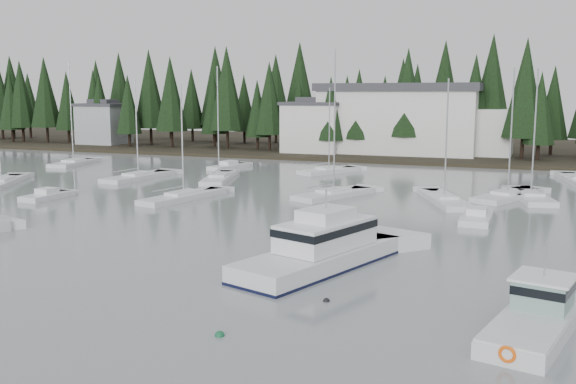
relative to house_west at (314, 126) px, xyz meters
name	(u,v)px	position (x,y,z in m)	size (l,w,h in m)	color
ground	(86,362)	(18.00, -79.00, -4.65)	(260.00, 260.00, 0.00)	gray
far_shore_land	(443,150)	(18.00, 18.00, -4.65)	(240.00, 54.00, 1.00)	black
conifer_treeline	(433,155)	(18.00, 7.00, -4.65)	(200.00, 22.00, 20.00)	black
house_west	(314,126)	(0.00, 0.00, 0.00)	(9.54, 7.42, 8.75)	silver
house_far_west	(104,123)	(-42.00, 2.00, -0.25)	(8.48, 7.42, 8.25)	#999EA0
harbor_inn	(412,120)	(15.04, 3.34, 1.12)	(29.50, 11.50, 10.90)	silver
cabin_cruiser_center	(322,253)	(22.06, -63.18, -3.88)	(7.37, 12.61, 5.18)	silver
lobster_boat_teal	(535,322)	(33.65, -69.86, -4.15)	(4.30, 7.99, 4.22)	silver
sailboat_0	(329,172)	(9.19, -20.96, -4.60)	(6.50, 8.86, 11.13)	silver
sailboat_2	(334,196)	(15.30, -38.77, -4.57)	(6.27, 9.75, 14.56)	silver
sailboat_3	(444,201)	(25.70, -38.10, -4.60)	(6.48, 10.73, 11.79)	silver
sailboat_4	(1,184)	(-21.12, -43.98, -4.60)	(7.30, 11.00, 12.72)	silver
sailboat_6	(531,199)	(33.12, -33.55, -4.59)	(4.84, 9.77, 12.71)	silver
sailboat_8	(184,198)	(2.48, -45.28, -4.60)	(4.40, 10.51, 11.35)	silver
sailboat_9	(138,178)	(-9.86, -34.52, -4.60)	(3.93, 10.46, 12.12)	silver
sailboat_10	(74,164)	(-26.83, -25.20, -4.57)	(4.42, 9.40, 14.94)	silver
sailboat_12	(508,198)	(31.07, -33.68, -4.59)	(6.45, 10.28, 12.80)	silver
sailboat_13	(219,179)	(-0.58, -32.04, -4.58)	(5.47, 10.84, 13.46)	silver
runabout_0	(47,197)	(-9.70, -49.79, -4.52)	(2.40, 5.24, 1.42)	silver
runabout_1	(477,219)	(29.27, -45.83, -4.52)	(2.23, 6.44, 1.42)	silver
runabout_3	(229,167)	(-4.61, -21.39, -4.52)	(3.40, 7.08, 1.42)	silver
mooring_buoy_green	(220,336)	(21.48, -74.90, -4.65)	(0.42, 0.42, 0.42)	#145933
mooring_buoy_dark	(326,301)	(24.25, -69.06, -4.65)	(0.34, 0.34, 0.34)	black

